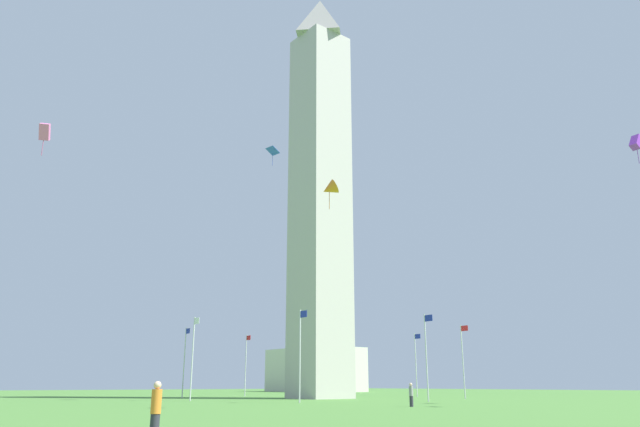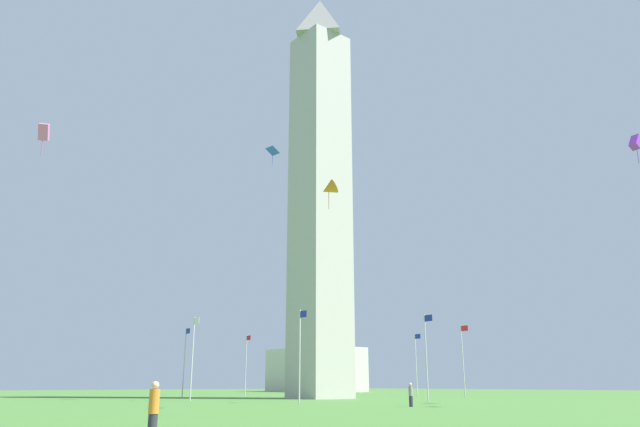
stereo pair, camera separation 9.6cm
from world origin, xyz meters
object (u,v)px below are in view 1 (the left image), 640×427
(flagpole_ne, at_px, (463,358))
(flagpole_w, at_px, (193,354))
(obelisk_monument, at_px, (320,180))
(kite_pink_box, at_px, (45,132))
(flagpole_s, at_px, (246,362))
(person_gray_shirt, at_px, (411,395))
(flagpole_e, at_px, (416,362))
(distant_building, at_px, (315,370))
(flagpole_n, at_px, (427,353))
(flagpole_se, at_px, (333,363))
(kite_purple_box, at_px, (636,142))
(flagpole_sw, at_px, (185,359))
(kite_orange_delta, at_px, (329,189))
(kite_blue_diamond, at_px, (273,151))
(flagpole_nw, at_px, (300,351))
(person_orange_shirt, at_px, (156,411))

(flagpole_ne, distance_m, flagpole_w, 31.68)
(obelisk_monument, height_order, kite_pink_box, obelisk_monument)
(flagpole_s, distance_m, person_gray_shirt, 43.99)
(flagpole_e, bearing_deg, flagpole_ne, -22.50)
(obelisk_monument, bearing_deg, kite_pink_box, -58.76)
(flagpole_ne, height_order, distant_building, distant_building)
(obelisk_monument, height_order, flagpole_n, obelisk_monument)
(flagpole_se, bearing_deg, flagpole_w, -67.50)
(person_gray_shirt, bearing_deg, kite_purple_box, -126.70)
(flagpole_ne, distance_m, flagpole_e, 13.12)
(flagpole_n, distance_m, flagpole_s, 34.29)
(obelisk_monument, bearing_deg, distant_building, 142.43)
(flagpole_se, xyz_separation_m, flagpole_sw, (-0.00, -24.25, 0.00))
(flagpole_ne, distance_m, flagpole_se, 24.25)
(flagpole_s, xyz_separation_m, kite_pink_box, (40.98, -39.37, 10.96))
(kite_pink_box, xyz_separation_m, kite_orange_delta, (1.69, 19.84, 0.22))
(person_gray_shirt, bearing_deg, flagpole_sw, 15.09)
(obelisk_monument, distance_m, distant_building, 70.46)
(flagpole_w, relative_size, kite_blue_diamond, 4.03)
(kite_orange_delta, xyz_separation_m, kite_blue_diamond, (-20.58, 8.53, 11.72))
(flagpole_e, xyz_separation_m, kite_blue_diamond, (4.95, -28.15, 22.89))
(flagpole_e, height_order, kite_blue_diamond, kite_blue_diamond)
(kite_purple_box, bearing_deg, flagpole_nw, -154.84)
(flagpole_se, relative_size, flagpole_w, 1.00)
(flagpole_sw, relative_size, person_orange_shirt, 4.83)
(flagpole_n, bearing_deg, flagpole_w, -135.00)
(flagpole_nw, relative_size, person_gray_shirt, 4.82)
(flagpole_e, bearing_deg, kite_orange_delta, -55.17)
(flagpole_e, distance_m, flagpole_nw, 31.68)
(flagpole_sw, distance_m, kite_purple_box, 55.60)
(flagpole_se, xyz_separation_m, flagpole_nw, (24.25, -24.25, 0.00))
(flagpole_n, bearing_deg, flagpole_se, 157.50)
(flagpole_e, distance_m, flagpole_sw, 31.68)
(obelisk_monument, height_order, distant_building, obelisk_monument)
(flagpole_ne, bearing_deg, person_gray_shirt, -60.63)
(kite_orange_delta, bearing_deg, flagpole_n, 113.21)
(kite_orange_delta, bearing_deg, flagpole_ne, 112.94)
(flagpole_n, xyz_separation_m, person_orange_shirt, (22.88, -38.55, -3.80))
(kite_purple_box, bearing_deg, flagpole_ne, 157.62)
(kite_orange_delta, bearing_deg, person_orange_shirt, -52.67)
(flagpole_ne, bearing_deg, kite_orange_delta, -67.06)
(flagpole_sw, distance_m, kite_orange_delta, 39.96)
(flagpole_ne, height_order, flagpole_nw, same)
(flagpole_w, bearing_deg, flagpole_sw, 157.50)
(flagpole_se, relative_size, kite_orange_delta, 3.70)
(flagpole_ne, relative_size, distant_building, 0.38)
(flagpole_nw, bearing_deg, obelisk_monument, 135.13)
(flagpole_s, relative_size, kite_blue_diamond, 4.03)
(flagpole_ne, xyz_separation_m, kite_orange_delta, (13.40, -31.66, 11.18))
(person_orange_shirt, bearing_deg, obelisk_monument, 23.60)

